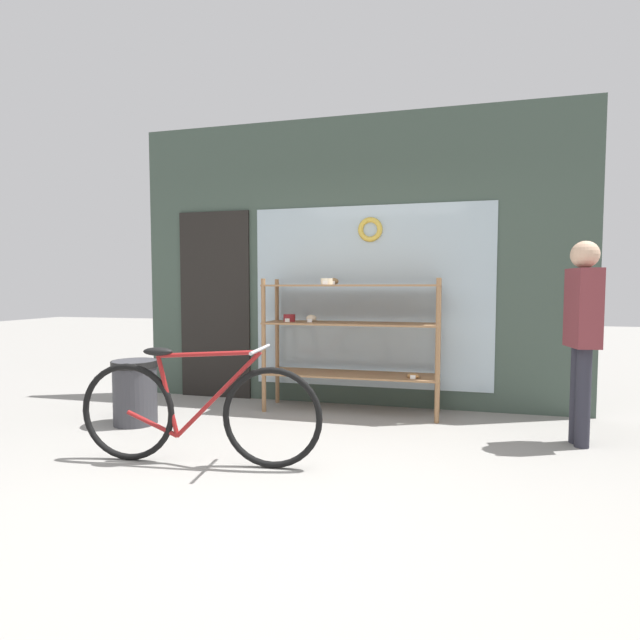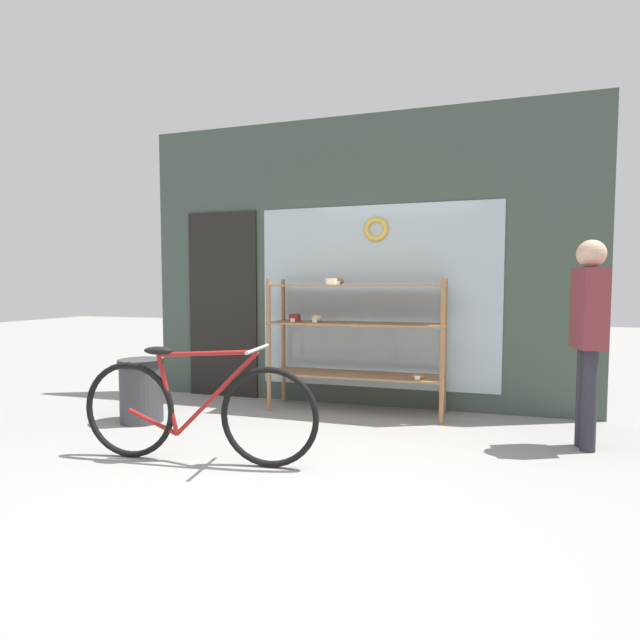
# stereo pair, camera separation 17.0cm
# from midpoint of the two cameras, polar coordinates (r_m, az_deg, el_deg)

# --- Properties ---
(ground_plane) EXTENTS (30.00, 30.00, 0.00)m
(ground_plane) POSITION_cam_midpoint_polar(r_m,az_deg,el_deg) (3.19, -6.79, -19.38)
(ground_plane) COLOR gray
(storefront_facade) EXTENTS (4.76, 0.13, 3.04)m
(storefront_facade) POSITION_cam_midpoint_polar(r_m,az_deg,el_deg) (5.33, 2.22, 6.18)
(storefront_facade) COLOR #3D4C42
(storefront_facade) RESTS_ON ground_plane
(display_case) EXTENTS (1.74, 0.45, 1.35)m
(display_case) POSITION_cam_midpoint_polar(r_m,az_deg,el_deg) (4.97, 2.38, -1.18)
(display_case) COLOR #8E6642
(display_case) RESTS_ON ground_plane
(bicycle) EXTENTS (1.77, 0.46, 0.84)m
(bicycle) POSITION_cam_midpoint_polar(r_m,az_deg,el_deg) (3.70, -15.14, -10.06)
(bicycle) COLOR black
(bicycle) RESTS_ON ground_plane
(pedestrian) EXTENTS (0.22, 0.34, 1.61)m
(pedestrian) POSITION_cam_midpoint_polar(r_m,az_deg,el_deg) (4.37, 26.84, -0.67)
(pedestrian) COLOR #282833
(pedestrian) RESTS_ON ground_plane
(trash_bin) EXTENTS (0.41, 0.41, 0.59)m
(trash_bin) POSITION_cam_midpoint_polar(r_m,az_deg,el_deg) (4.94, -21.32, -7.40)
(trash_bin) COLOR #38383D
(trash_bin) RESTS_ON ground_plane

